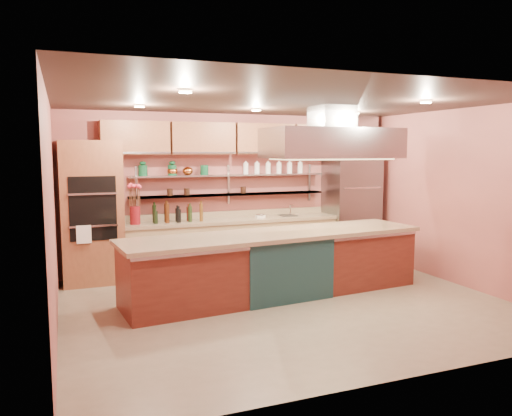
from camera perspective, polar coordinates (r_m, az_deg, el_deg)
name	(u,v)px	position (r m, az deg, el deg)	size (l,w,h in m)	color
floor	(287,305)	(7.14, 3.60, -10.97)	(6.00, 5.00, 0.02)	gray
ceiling	(289,101)	(6.84, 3.77, 12.10)	(6.00, 5.00, 0.02)	black
wall_back	(231,191)	(9.16, -2.92, 1.93)	(6.00, 0.04, 2.80)	#A3544D
wall_front	(404,233)	(4.72, 16.59, -2.72)	(6.00, 0.04, 2.80)	#A3544D
wall_left	(52,215)	(6.22, -22.27, -0.75)	(0.04, 5.00, 2.80)	#A3544D
wall_right	(460,197)	(8.55, 22.24, 1.12)	(0.04, 5.00, 2.80)	#A3544D
oven_stack	(92,213)	(8.42, -18.23, -0.51)	(0.95, 0.64, 2.30)	brown
refrigerator	(351,207)	(9.88, 10.82, 0.12)	(0.95, 0.72, 2.10)	slate
back_counter	(234,244)	(8.99, -2.58, -4.17)	(3.84, 0.64, 0.93)	tan
wall_shelf_lower	(230,195)	(9.03, -2.96, 1.55)	(3.60, 0.26, 0.03)	#A4A8AB
wall_shelf_upper	(230,175)	(9.01, -2.97, 3.77)	(3.60, 0.26, 0.03)	#A4A8AB
upper_cabinets	(233,139)	(8.97, -2.59, 7.91)	(4.60, 0.36, 0.55)	brown
range_hood	(331,143)	(7.65, 8.62, 7.32)	(2.00, 1.00, 0.45)	#A4A8AB
ceiling_downlights	(283,105)	(7.02, 3.07, 11.72)	(4.00, 2.80, 0.02)	#FFE5A5
island	(276,264)	(7.44, 2.32, -6.41)	(4.50, 0.98, 0.94)	maroon
flower_vase	(135,215)	(8.46, -13.65, -0.81)	(0.17, 0.17, 0.30)	maroon
oil_bottle_cluster	(178,214)	(8.58, -8.89, -0.63)	(0.90, 0.26, 0.29)	black
kitchen_scale	(260,215)	(9.03, 0.48, -0.84)	(0.16, 0.12, 0.09)	white
bar_faucet	(290,210)	(9.37, 3.92, -0.23)	(0.03, 0.03, 0.20)	silver
copper_kettle	(188,171)	(8.79, -7.81, 4.22)	(0.18, 0.18, 0.15)	#C46A2D
green_canister	(204,170)	(8.86, -5.92, 4.34)	(0.14, 0.14, 0.17)	#0F4627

